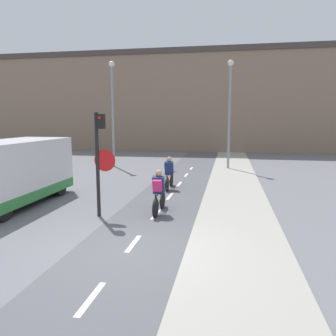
{
  "coord_description": "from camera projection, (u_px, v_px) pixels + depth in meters",
  "views": [
    {
      "loc": [
        2.21,
        -6.8,
        3.02
      ],
      "look_at": [
        0.0,
        5.12,
        1.2
      ],
      "focal_mm": 35.0,
      "sensor_mm": 36.0,
      "label": 1
    }
  ],
  "objects": [
    {
      "name": "street_lamp_sidewalk",
      "position": [
        230.0,
        103.0,
        19.4
      ],
      "size": [
        0.36,
        0.36,
        6.43
      ],
      "color": "gray",
      "rests_on": "ground_plane"
    },
    {
      "name": "van",
      "position": [
        10.0,
        174.0,
        11.4
      ],
      "size": [
        2.06,
        5.19,
        2.27
      ],
      "color": "silver",
      "rests_on": "ground_plane"
    },
    {
      "name": "street_lamp_far",
      "position": [
        113.0,
        103.0,
        20.47
      ],
      "size": [
        0.36,
        0.36,
        6.55
      ],
      "color": "gray",
      "rests_on": "ground_plane"
    },
    {
      "name": "sidewalk_strip",
      "position": [
        239.0,
        260.0,
        7.01
      ],
      "size": [
        2.4,
        60.0,
        0.05
      ],
      "color": "#A8A399",
      "rests_on": "ground_plane"
    },
    {
      "name": "cyclist_near",
      "position": [
        159.0,
        192.0,
        10.46
      ],
      "size": [
        0.46,
        1.69,
        1.43
      ],
      "color": "black",
      "rests_on": "ground_plane"
    },
    {
      "name": "cyclist_far",
      "position": [
        169.0,
        174.0,
        14.16
      ],
      "size": [
        0.46,
        1.66,
        1.42
      ],
      "color": "black",
      "rests_on": "ground_plane"
    },
    {
      "name": "bike_lane",
      "position": [
        127.0,
        252.0,
        7.47
      ],
      "size": [
        2.61,
        60.0,
        0.02
      ],
      "color": "#56565B",
      "rests_on": "ground_plane"
    },
    {
      "name": "ground_plane",
      "position": [
        127.0,
        253.0,
        7.46
      ],
      "size": [
        120.0,
        120.0,
        0.0
      ],
      "primitive_type": "plane",
      "color": "slate"
    },
    {
      "name": "traffic_light_pole",
      "position": [
        100.0,
        153.0,
        9.95
      ],
      "size": [
        0.67,
        0.25,
        3.22
      ],
      "color": "black",
      "rests_on": "ground_plane"
    },
    {
      "name": "building_row_background",
      "position": [
        207.0,
        102.0,
        31.72
      ],
      "size": [
        60.0,
        5.2,
        9.35
      ],
      "color": "#89705B",
      "rests_on": "ground_plane"
    }
  ]
}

